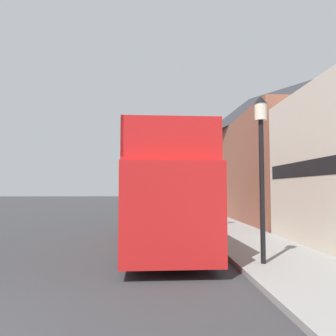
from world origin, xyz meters
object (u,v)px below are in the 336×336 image
(lamp_post_nearest, at_px, (261,146))
(parked_car_ahead_of_bus, at_px, (171,212))
(lamp_post_second, at_px, (208,165))
(tour_bus, at_px, (162,198))
(lamp_post_third, at_px, (188,176))

(lamp_post_nearest, bearing_deg, parked_car_ahead_of_bus, 99.45)
(parked_car_ahead_of_bus, relative_size, lamp_post_second, 0.95)
(parked_car_ahead_of_bus, distance_m, lamp_post_nearest, 11.48)
(parked_car_ahead_of_bus, bearing_deg, tour_bus, -94.85)
(parked_car_ahead_of_bus, height_order, lamp_post_second, lamp_post_second)
(lamp_post_second, bearing_deg, lamp_post_third, 90.94)
(tour_bus, bearing_deg, lamp_post_nearest, -57.26)
(tour_bus, height_order, lamp_post_second, lamp_post_second)
(tour_bus, bearing_deg, parked_car_ahead_of_bus, 82.72)
(tour_bus, xyz_separation_m, lamp_post_third, (2.35, 12.51, 1.36))
(lamp_post_third, bearing_deg, tour_bus, -100.63)
(tour_bus, xyz_separation_m, lamp_post_second, (2.48, 4.36, 1.57))
(lamp_post_nearest, bearing_deg, tour_bus, 124.23)
(tour_bus, relative_size, lamp_post_second, 2.10)
(tour_bus, distance_m, lamp_post_second, 5.26)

